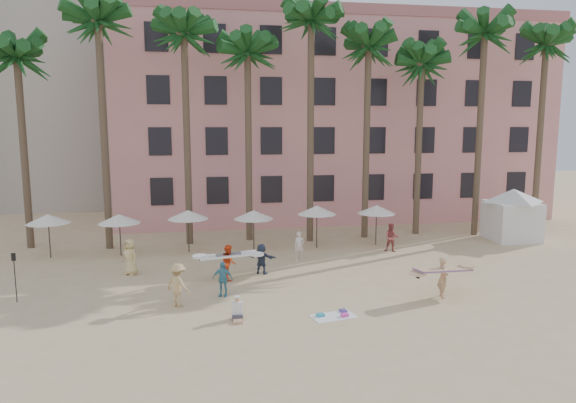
# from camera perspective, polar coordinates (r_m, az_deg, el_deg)

# --- Properties ---
(ground) EXTENTS (120.00, 120.00, 0.00)m
(ground) POSITION_cam_1_polar(r_m,az_deg,el_deg) (20.68, 2.58, -13.50)
(ground) COLOR #D1B789
(ground) RESTS_ON ground
(pink_hotel) EXTENTS (35.00, 14.00, 16.00)m
(pink_hotel) POSITION_cam_1_polar(r_m,az_deg,el_deg) (46.09, 4.45, 8.76)
(pink_hotel) COLOR #DF9387
(pink_hotel) RESTS_ON ground
(palm_row) EXTENTS (44.40, 5.40, 16.30)m
(palm_row) POSITION_cam_1_polar(r_m,az_deg,el_deg) (34.45, -1.85, 17.19)
(palm_row) COLOR brown
(palm_row) RESTS_ON ground
(umbrella_row) EXTENTS (22.50, 2.70, 2.73)m
(umbrella_row) POSITION_cam_1_polar(r_m,az_deg,el_deg) (31.73, -7.44, -1.42)
(umbrella_row) COLOR #332B23
(umbrella_row) RESTS_ON ground
(cabana) EXTENTS (4.70, 4.70, 3.50)m
(cabana) POSITION_cam_1_polar(r_m,az_deg,el_deg) (37.92, 23.66, -0.85)
(cabana) COLOR silver
(cabana) RESTS_ON ground
(beach_towel) EXTENTS (1.97, 1.36, 0.14)m
(beach_towel) POSITION_cam_1_polar(r_m,az_deg,el_deg) (21.58, 5.18, -12.48)
(beach_towel) COLOR white
(beach_towel) RESTS_ON ground
(carrier_yellow) EXTENTS (3.00, 1.54, 1.85)m
(carrier_yellow) POSITION_cam_1_polar(r_m,az_deg,el_deg) (24.44, 16.85, -7.83)
(carrier_yellow) COLOR tan
(carrier_yellow) RESTS_ON ground
(carrier_white) EXTENTS (2.86, 0.98, 1.80)m
(carrier_white) POSITION_cam_1_polar(r_m,az_deg,el_deg) (26.18, -6.63, -6.59)
(carrier_white) COLOR #F7471A
(carrier_white) RESTS_ON ground
(beachgoers) EXTENTS (16.30, 8.85, 1.91)m
(beachgoers) POSITION_cam_1_polar(r_m,az_deg,el_deg) (26.39, -4.85, -6.59)
(beachgoers) COLOR #A64645
(beachgoers) RESTS_ON ground
(paddle) EXTENTS (0.18, 0.04, 2.23)m
(paddle) POSITION_cam_1_polar(r_m,az_deg,el_deg) (25.62, -28.10, -6.85)
(paddle) COLOR black
(paddle) RESTS_ON ground
(seated_man) EXTENTS (0.42, 0.73, 0.95)m
(seated_man) POSITION_cam_1_polar(r_m,az_deg,el_deg) (21.12, -5.65, -12.10)
(seated_man) COLOR #3F3F4C
(seated_man) RESTS_ON ground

